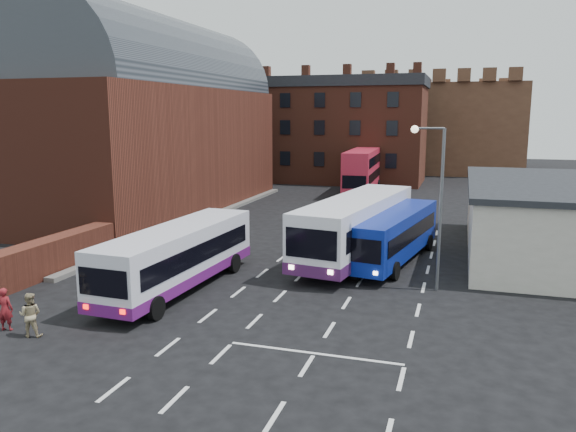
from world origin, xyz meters
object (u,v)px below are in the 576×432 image
(bus_white_inbound, at_px, (357,223))
(bus_red_double, at_px, (362,171))
(pedestrian_red, at_px, (5,309))
(pedestrian_beige, at_px, (30,315))
(bus_blue, at_px, (393,233))
(street_lamp, at_px, (435,193))
(bus_white_outbound, at_px, (178,253))

(bus_white_inbound, height_order, bus_red_double, bus_red_double)
(pedestrian_red, relative_size, pedestrian_beige, 1.00)
(bus_blue, height_order, street_lamp, street_lamp)
(bus_red_double, xyz_separation_m, street_lamp, (8.60, -30.72, 2.16))
(bus_red_double, xyz_separation_m, pedestrian_beige, (-4.96, -40.60, -1.54))
(bus_white_outbound, xyz_separation_m, bus_blue, (8.77, 7.79, -0.06))
(bus_red_double, height_order, street_lamp, street_lamp)
(street_lamp, bearing_deg, bus_white_inbound, 132.92)
(bus_white_inbound, bearing_deg, bus_red_double, -72.04)
(bus_white_inbound, xyz_separation_m, pedestrian_red, (-10.55, -14.34, -1.21))
(bus_white_inbound, relative_size, pedestrian_red, 7.83)
(bus_white_outbound, bearing_deg, pedestrian_beige, -107.67)
(bus_white_outbound, relative_size, pedestrian_red, 6.52)
(bus_white_outbound, relative_size, street_lamp, 1.43)
(bus_red_double, relative_size, pedestrian_beige, 6.81)
(bus_red_double, distance_m, pedestrian_beige, 40.93)
(street_lamp, relative_size, pedestrian_red, 4.54)
(bus_white_inbound, relative_size, pedestrian_beige, 7.86)
(bus_red_double, distance_m, pedestrian_red, 40.91)
(bus_white_outbound, height_order, bus_red_double, bus_red_double)
(bus_blue, distance_m, pedestrian_beige, 18.29)
(bus_white_outbound, height_order, bus_white_inbound, bus_white_inbound)
(bus_white_inbound, height_order, street_lamp, street_lamp)
(bus_red_double, bearing_deg, bus_white_inbound, 96.86)
(pedestrian_red, bearing_deg, bus_red_double, -110.86)
(bus_red_double, height_order, pedestrian_red, bus_red_double)
(bus_white_inbound, bearing_deg, pedestrian_red, 62.31)
(bus_blue, bearing_deg, street_lamp, 127.33)
(bus_blue, bearing_deg, bus_white_outbound, 51.59)
(bus_white_inbound, height_order, pedestrian_beige, bus_white_inbound)
(bus_red_double, bearing_deg, pedestrian_beige, 80.60)
(bus_white_outbound, bearing_deg, street_lamp, 18.82)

